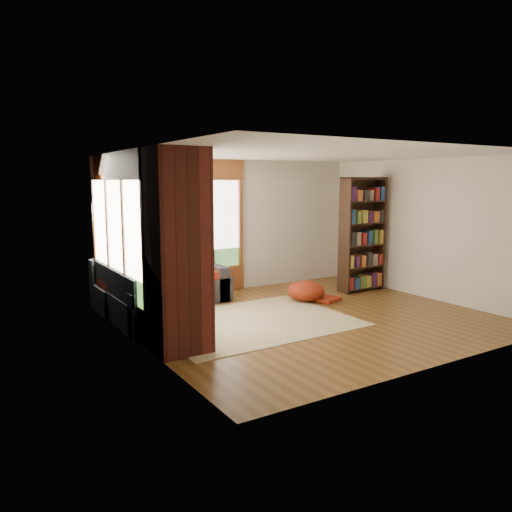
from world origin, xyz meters
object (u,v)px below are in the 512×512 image
pouf (306,290)px  dog_brindle (162,278)px  bookshelf (362,235)px  dog_tan (176,264)px  sectional_sofa (156,293)px  area_rug (251,322)px  brick_chimney (177,251)px

pouf → dog_brindle: bearing=-178.3°
bookshelf → dog_tan: (-3.78, 0.47, -0.32)m
sectional_sofa → dog_brindle: dog_brindle is taller
bookshelf → dog_tan: bookshelf is taller
bookshelf → pouf: 1.76m
pouf → dog_tan: bearing=165.5°
sectional_sofa → pouf: (2.61, -0.75, -0.11)m
pouf → area_rug: bearing=-156.8°
dog_tan → sectional_sofa: bearing=122.9°
bookshelf → dog_brindle: size_ratio=2.80×
area_rug → bookshelf: (3.07, 0.81, 1.13)m
bookshelf → pouf: size_ratio=3.32×
brick_chimney → sectional_sofa: bearing=77.7°
bookshelf → dog_tan: bearing=172.9°
dog_tan → area_rug: bearing=-91.7°
bookshelf → dog_brindle: (-4.28, -0.20, -0.40)m
bookshelf → pouf: bookshelf is taller
area_rug → dog_tan: size_ratio=2.73×
dog_tan → dog_brindle: 0.84m
brick_chimney → dog_tan: 2.10m
dog_brindle → area_rug: bearing=-137.1°
sectional_sofa → bookshelf: bearing=-4.1°
bookshelf → dog_brindle: bearing=-177.3°
brick_chimney → dog_tan: size_ratio=2.33×
area_rug → pouf: bearing=23.2°
sectional_sofa → dog_brindle: 0.96m
sectional_sofa → dog_tan: size_ratio=1.97×
area_rug → bookshelf: bookshelf is taller
bookshelf → dog_brindle: 4.31m
bookshelf → sectional_sofa: bearing=171.3°
sectional_sofa → area_rug: 1.79m
brick_chimney → area_rug: size_ratio=0.85×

